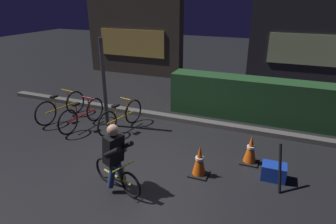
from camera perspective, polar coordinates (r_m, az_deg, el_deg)
The scene contains 14 objects.
ground_plane at distance 6.22m, azimuth -3.86°, elevation -9.38°, with size 40.00×40.00×0.00m, color black.
sidewalk_curb at distance 8.00m, azimuth 3.02°, elevation -1.45°, with size 12.00×0.24×0.12m, color #56544F.
hedge_row at distance 8.31m, azimuth 17.02°, elevation 2.30°, with size 4.80×0.70×1.15m, color #214723.
storefront_left at distance 12.89m, azimuth -6.58°, elevation 15.87°, with size 4.23×0.54×3.85m.
storefront_right at distance 12.05m, azimuth 27.77°, elevation 13.94°, with size 4.87×0.54×4.16m.
street_post at distance 7.57m, azimuth -12.37°, elevation 5.40°, with size 0.10×0.10×2.29m, color #2D2D33.
parked_bike_leftmost at distance 8.57m, azimuth -20.13°, elevation 0.88°, with size 0.46×1.66×0.77m.
parked_bike_left_mid at distance 7.87m, azimuth -16.43°, elevation -0.56°, with size 0.46×1.62×0.75m.
parked_bike_center_left at distance 7.52m, azimuth -9.17°, elevation -0.95°, with size 0.46×1.62×0.75m.
traffic_cone_near at distance 5.63m, azimuth 6.15°, elevation -9.48°, with size 0.36×0.36×0.62m.
traffic_cone_far at distance 6.22m, azimuth 15.82°, elevation -7.06°, with size 0.36×0.36×0.62m.
blue_crate at distance 5.91m, azimuth 19.91°, elevation -10.90°, with size 0.44×0.32×0.30m, color #193DB7.
cyclist at distance 5.17m, azimuth -10.14°, elevation -8.59°, with size 1.14×0.63×1.25m.
closed_umbrella at distance 5.57m, azimuth 21.01°, elevation -10.17°, with size 0.05×0.05×0.85m, color black.
Camera 1 is at (2.39, -4.75, 3.21)m, focal length 31.24 mm.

